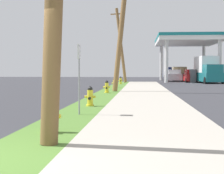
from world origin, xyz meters
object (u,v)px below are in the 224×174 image
Objects in this scene: fire_hydrant_second at (90,97)px; fire_hydrant_fourth at (114,83)px; utility_pole_midground at (123,16)px; truck_navy_at_far_bay at (173,74)px; truck_tan_on_apron at (178,74)px; car_silver_by_far_pump at (174,76)px; street_sign_post at (79,64)px; fire_hydrant_third at (107,87)px; utility_pole_background at (121,45)px; car_red_by_near_pump at (192,76)px; fire_hydrant_fifth at (121,81)px; truck_teal_at_forecourt at (207,70)px; fire_hydrant_nearest at (51,117)px.

fire_hydrant_second is 1.00× the size of fire_hydrant_fourth.
fire_hydrant_second is 0.08× the size of utility_pole_midground.
truck_tan_on_apron is at bearing -84.73° from truck_navy_at_far_bay.
street_sign_post is at bearing -99.03° from car_silver_by_far_pump.
utility_pole_midground is at bearing -102.01° from car_silver_by_far_pump.
fire_hydrant_third is 7.26m from fire_hydrant_fourth.
utility_pole_background reaches higher than fire_hydrant_second.
utility_pole_background is 18.58m from truck_navy_at_far_bay.
utility_pole_midground is 24.73m from car_red_by_near_pump.
car_red_by_near_pump is 0.82× the size of truck_navy_at_far_bay.
car_red_by_near_pump is at bearing 51.25° from fire_hydrant_fifth.
utility_pole_background reaches higher than fire_hydrant_fourth.
utility_pole_midground is 1.46× the size of truck_teal_at_forecourt.
utility_pole_background reaches higher than fire_hydrant_third.
street_sign_post reaches higher than fire_hydrant_nearest.
fire_hydrant_nearest and fire_hydrant_second have the same top height.
fire_hydrant_second is at bearing -98.72° from truck_navy_at_far_bay.
car_red_by_near_pump is at bearing 112.76° from truck_teal_at_forecourt.
utility_pole_background is at bearing -165.36° from truck_teal_at_forecourt.
utility_pole_midground reaches higher than fire_hydrant_second.
truck_teal_at_forecourt is (9.63, 36.59, 1.04)m from fire_hydrant_nearest.
utility_pole_midground is (0.75, 16.64, 4.55)m from fire_hydrant_nearest.
street_sign_post reaches higher than fire_hydrant_second.
truck_teal_at_forecourt is (9.60, 30.51, 1.04)m from fire_hydrant_second.
fire_hydrant_second is at bearing -100.20° from truck_tan_on_apron.
utility_pole_background is 10.59m from truck_teal_at_forecourt.
street_sign_post is (0.20, -18.40, 1.19)m from fire_hydrant_fourth.
fire_hydrant_fifth is at bearing -87.48° from utility_pole_background.
truck_tan_on_apron is (6.55, 29.82, -4.08)m from utility_pole_midground.
street_sign_post is (-0.68, -13.32, -3.36)m from utility_pole_midground.
fire_hydrant_fourth is 0.14× the size of truck_navy_at_far_bay.
fire_hydrant_nearest is 0.14× the size of truck_navy_at_far_bay.
fire_hydrant_third is 0.14× the size of truck_navy_at_far_bay.
street_sign_post is (0.11, -26.10, 1.19)m from fire_hydrant_fifth.
utility_pole_background is 30.80m from street_sign_post.
truck_tan_on_apron is at bearing 58.79° from utility_pole_background.
car_red_by_near_pump is (8.25, 33.72, 0.28)m from fire_hydrant_second.
fire_hydrant_nearest is 6.08m from fire_hydrant_second.
truck_navy_at_far_bay is at bearing 81.28° from fire_hydrant_second.
street_sign_post is at bearing -99.51° from truck_tan_on_apron.
truck_teal_at_forecourt reaches higher than street_sign_post.
fire_hydrant_third is 1.00× the size of fire_hydrant_fifth.
fire_hydrant_third is at bearing -102.71° from car_silver_by_far_pump.
fire_hydrant_second and fire_hydrant_fourth have the same top height.
utility_pole_midground reaches higher than fire_hydrant_nearest.
car_silver_by_far_pump is (6.35, 39.98, -0.91)m from street_sign_post.
truck_teal_at_forecourt is at bearing 75.25° from fire_hydrant_nearest.
street_sign_post reaches higher than fire_hydrant_fourth.
truck_tan_on_apron is 0.99× the size of truck_navy_at_far_bay.
fire_hydrant_fourth is 19.95m from car_red_by_near_pump.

